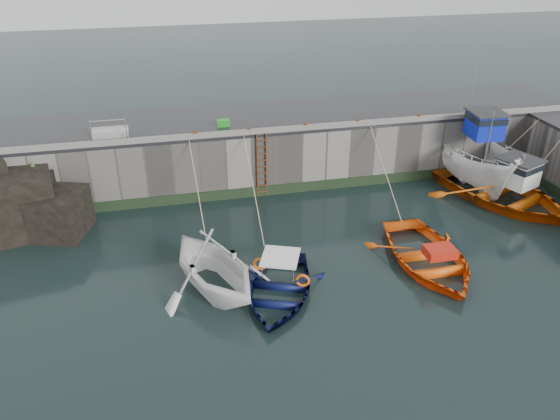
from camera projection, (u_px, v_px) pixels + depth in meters
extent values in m
plane|color=black|center=(377.00, 318.00, 18.46)|extent=(120.00, 120.00, 0.00)
cube|color=slate|center=(290.00, 145.00, 28.50)|extent=(30.00, 5.00, 3.00)
cube|color=black|center=(290.00, 116.00, 27.76)|extent=(30.00, 5.00, 0.16)
cube|color=slate|center=(302.00, 128.00, 25.65)|extent=(30.00, 0.30, 0.20)
cube|color=black|center=(302.00, 187.00, 26.91)|extent=(30.00, 0.08, 0.50)
cube|color=black|center=(11.00, 204.00, 23.04)|extent=(4.05, 3.66, 2.60)
cube|color=black|center=(56.00, 213.00, 23.05)|extent=(2.96, 2.83, 1.90)
cube|color=black|center=(34.00, 199.00, 23.79)|extent=(2.01, 1.83, 2.30)
cone|color=#2D591E|center=(15.00, 186.00, 22.54)|extent=(0.44, 0.44, 0.45)
cone|color=#2D591E|center=(44.00, 201.00, 22.47)|extent=(0.44, 0.44, 0.45)
cone|color=#2D591E|center=(33.00, 167.00, 23.33)|extent=(0.44, 0.44, 0.45)
cylinder|color=#3F1E0F|center=(257.00, 166.00, 25.80)|extent=(0.07, 0.07, 3.20)
cylinder|color=#3F1E0F|center=(266.00, 165.00, 25.89)|extent=(0.07, 0.07, 3.20)
cube|color=#3F1E0F|center=(262.00, 192.00, 26.46)|extent=(0.44, 0.06, 0.05)
cube|color=#3F1E0F|center=(262.00, 185.00, 26.31)|extent=(0.44, 0.06, 0.05)
cube|color=#3F1E0F|center=(262.00, 179.00, 26.15)|extent=(0.44, 0.06, 0.05)
cube|color=#3F1E0F|center=(262.00, 173.00, 26.00)|extent=(0.44, 0.06, 0.05)
cube|color=#3F1E0F|center=(262.00, 167.00, 25.84)|extent=(0.44, 0.06, 0.05)
cube|color=#3F1E0F|center=(262.00, 160.00, 25.69)|extent=(0.44, 0.06, 0.05)
cube|color=#3F1E0F|center=(262.00, 154.00, 25.53)|extent=(0.44, 0.06, 0.05)
cube|color=#3F1E0F|center=(262.00, 147.00, 25.37)|extent=(0.44, 0.06, 0.05)
cube|color=#3F1E0F|center=(261.00, 140.00, 25.22)|extent=(0.44, 0.06, 0.05)
imported|color=white|center=(215.00, 289.00, 19.92)|extent=(5.91, 6.29, 2.65)
imported|color=#090F3A|center=(278.00, 294.00, 19.64)|extent=(4.89, 5.66, 0.98)
imported|color=#FF5A0D|center=(427.00, 263.00, 21.39)|extent=(4.05, 5.64, 1.16)
imported|color=white|center=(472.00, 160.00, 27.70)|extent=(3.45, 7.81, 2.94)
cube|color=#0B1BB0|center=(485.00, 125.00, 26.20)|extent=(1.51, 1.61, 1.20)
cube|color=black|center=(486.00, 118.00, 26.03)|extent=(1.58, 1.67, 0.28)
cube|color=#262628|center=(487.00, 112.00, 25.90)|extent=(1.73, 1.82, 0.08)
cylinder|color=#A5A8AD|center=(471.00, 96.00, 27.34)|extent=(0.08, 0.08, 3.00)
imported|color=#DF5C0B|center=(501.00, 194.00, 25.99)|extent=(7.27, 8.35, 1.44)
cube|color=white|center=(518.00, 172.00, 24.94)|extent=(1.87, 1.92, 1.20)
cube|color=black|center=(520.00, 165.00, 24.77)|extent=(1.95, 2.00, 0.28)
cube|color=#262628|center=(521.00, 160.00, 24.63)|extent=(2.13, 2.18, 0.08)
cylinder|color=#A5A8AD|center=(488.00, 142.00, 25.81)|extent=(0.08, 0.08, 3.00)
cube|color=#1A921E|center=(223.00, 123.00, 26.08)|extent=(0.62, 0.40, 0.31)
cylinder|color=#A5A8AD|center=(91.00, 132.00, 23.99)|extent=(0.05, 0.05, 1.00)
cylinder|color=#A5A8AD|center=(126.00, 129.00, 24.29)|extent=(0.05, 0.05, 1.00)
cylinder|color=#A5A8AD|center=(107.00, 121.00, 23.92)|extent=(1.50, 0.05, 0.05)
cube|color=gray|center=(110.00, 135.00, 24.76)|extent=(1.60, 0.35, 0.18)
cube|color=gray|center=(110.00, 129.00, 24.98)|extent=(1.60, 0.35, 0.18)
cylinder|color=#3F1E0F|center=(195.00, 134.00, 24.74)|extent=(0.18, 0.18, 0.28)
cylinder|color=#3F1E0F|center=(249.00, 130.00, 25.23)|extent=(0.18, 0.18, 0.28)
cylinder|color=#3F1E0F|center=(305.00, 126.00, 25.76)|extent=(0.18, 0.18, 0.28)
cylinder|color=#3F1E0F|center=(358.00, 122.00, 26.26)|extent=(0.18, 0.18, 0.28)
cylinder|color=#3F1E0F|center=(419.00, 117.00, 26.89)|extent=(0.18, 0.18, 0.28)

